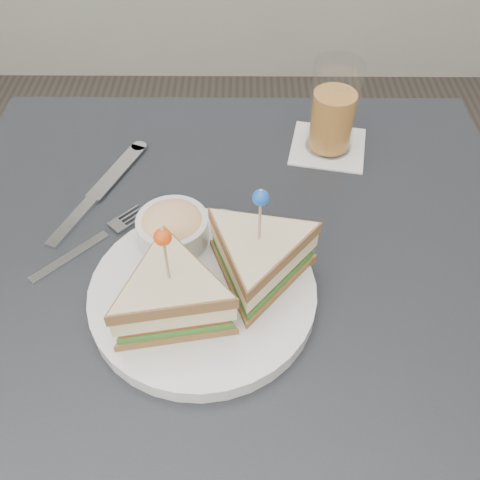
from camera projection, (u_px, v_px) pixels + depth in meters
name	position (u px, v px, depth m)	size (l,w,h in m)	color
ground_plane	(236.00, 477.00, 1.23)	(3.50, 3.50, 0.00)	#3F3833
table	(233.00, 307.00, 0.74)	(0.80, 0.80, 0.75)	black
plate_meal	(209.00, 275.00, 0.62)	(0.35, 0.35, 0.16)	silver
cutlery_fork	(96.00, 240.00, 0.71)	(0.14, 0.14, 0.01)	silver
cutlery_knife	(96.00, 194.00, 0.77)	(0.11, 0.23, 0.01)	silver
drink_set	(333.00, 113.00, 0.81)	(0.13, 0.13, 0.15)	silver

